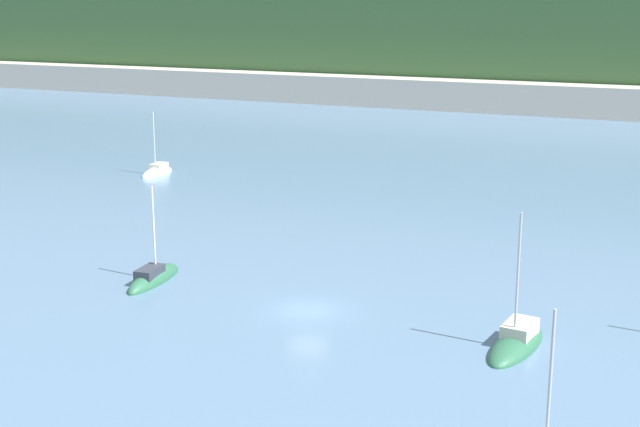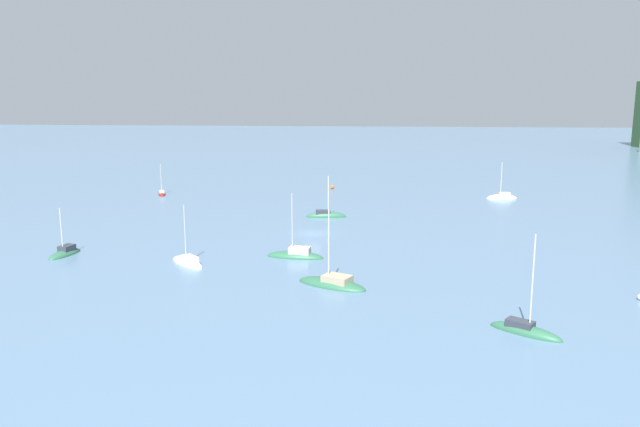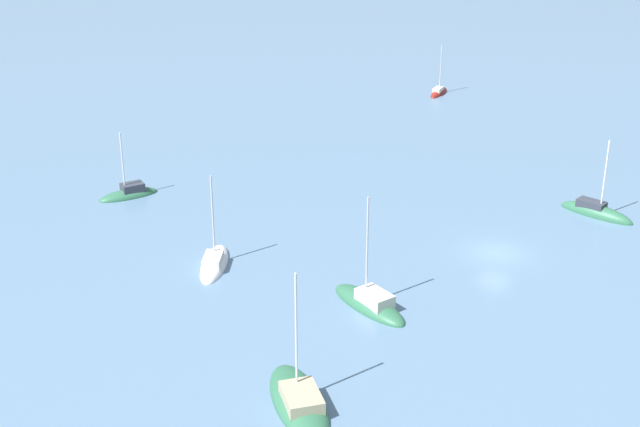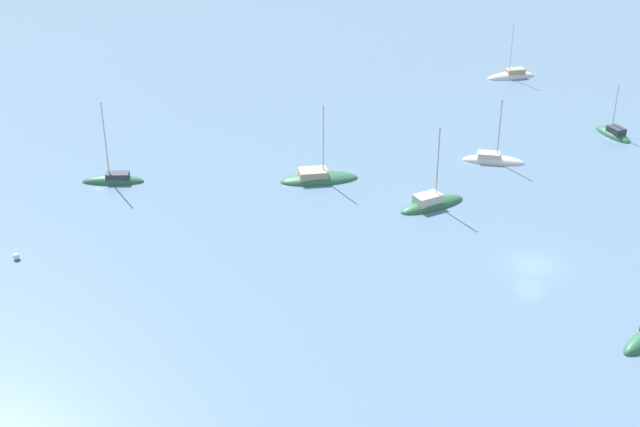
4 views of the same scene
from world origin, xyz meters
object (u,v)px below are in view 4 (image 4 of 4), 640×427
object	(u,v)px
sailboat_2	(432,205)
mooring_buoy_0	(16,256)
sailboat_4	(319,179)
sailboat_1	(511,77)
sailboat_8	(114,181)
sailboat_3	(493,161)
sailboat_6	(613,134)

from	to	relation	value
sailboat_2	mooring_buoy_0	world-z (taller)	sailboat_2
sailboat_4	mooring_buoy_0	distance (m)	30.45
sailboat_1	sailboat_4	xyz separation A→B (m)	(-11.95, 40.26, -0.01)
sailboat_4	mooring_buoy_0	size ratio (longest dim) A/B	15.09
sailboat_1	sailboat_8	size ratio (longest dim) A/B	0.91
mooring_buoy_0	sailboat_4	bearing A→B (deg)	-93.29
sailboat_3	sailboat_4	xyz separation A→B (m)	(6.91, 17.79, 0.01)
sailboat_2	sailboat_8	world-z (taller)	sailboat_8
sailboat_4	sailboat_8	xyz separation A→B (m)	(11.62, 17.20, 0.00)
sailboat_1	sailboat_3	world-z (taller)	sailboat_1
sailboat_2	sailboat_4	distance (m)	12.33
sailboat_1	sailboat_3	distance (m)	29.34
sailboat_2	sailboat_3	distance (m)	13.07
sailboat_3	sailboat_4	size ratio (longest dim) A/B	0.88
sailboat_4	sailboat_8	world-z (taller)	sailboat_8
sailboat_3	sailboat_6	bearing A→B (deg)	36.54
sailboat_3	sailboat_6	size ratio (longest dim) A/B	1.17
sailboat_1	sailboat_8	bearing A→B (deg)	20.67
sailboat_3	sailboat_8	xyz separation A→B (m)	(18.54, 34.99, 0.02)
sailboat_2	mooring_buoy_0	distance (m)	38.02
sailboat_8	mooring_buoy_0	world-z (taller)	sailboat_8
sailboat_6	sailboat_4	bearing A→B (deg)	86.10
sailboat_4	sailboat_6	size ratio (longest dim) A/B	1.33
sailboat_1	sailboat_6	bearing A→B (deg)	94.96
sailboat_2	sailboat_6	bearing A→B (deg)	9.26
sailboat_3	sailboat_6	world-z (taller)	sailboat_3
sailboat_3	sailboat_8	world-z (taller)	sailboat_8
sailboat_6	sailboat_8	xyz separation A→B (m)	(21.11, 51.56, -0.01)
sailboat_2	sailboat_8	bearing A→B (deg)	140.95
sailboat_8	sailboat_6	bearing A→B (deg)	-167.59
sailboat_2	sailboat_3	world-z (taller)	sailboat_2
sailboat_8	mooring_buoy_0	size ratio (longest dim) A/B	15.86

